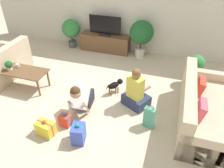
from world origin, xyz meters
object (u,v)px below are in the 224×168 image
Objects in this scene: coffee_table at (24,73)px; dog at (115,85)px; potted_plant_back_right at (141,34)px; tabletop_plant at (9,65)px; person_kneeling at (81,97)px; tv_console at (105,43)px; person_sitting at (136,93)px; tv at (105,27)px; gift_box_a at (65,120)px; potted_plant_back_left at (71,30)px; sofa_right at (202,110)px; gift_bag_a at (149,117)px; gift_box_c at (46,128)px; mug at (18,66)px; potted_plant_corner_right at (195,68)px; gift_box_b at (78,134)px.

coffee_table is 2.13m from dog.
potted_plant_back_right is 3.53m from tabletop_plant.
person_kneeling is at bearing 96.52° from dog.
tv_console is 2.71m from person_sitting.
tv reaches higher than gift_box_a.
dog is (2.02, -1.93, -0.36)m from potted_plant_back_left.
tabletop_plant is at bearing -121.05° from tv.
person_kneeling is at bearing 55.43° from person_sitting.
sofa_right is 2.34m from person_kneeling.
tv is (0.00, 0.00, 0.51)m from tv_console.
gift_box_a is (-0.14, -0.48, -0.23)m from person_kneeling.
tv is at bearing 123.15° from gift_bag_a.
gift_box_c is at bearing -71.59° from potted_plant_back_left.
mug reaches higher than dog.
potted_plant_back_left is at bearing 113.65° from gift_box_a.
potted_plant_corner_right is at bearing -21.13° from tv_console.
mug is at bearing -120.84° from tv.
gift_box_a is 2.53× the size of mug.
potted_plant_back_left is 2.82m from dog.
tv_console is (-2.76, 2.40, -0.04)m from sofa_right.
person_kneeling reaches higher than tabletop_plant.
tabletop_plant is (-0.32, -0.05, 0.17)m from coffee_table.
gift_box_a is (-0.61, -1.28, -0.09)m from dog.
gift_bag_a is at bearing -43.24° from potted_plant_back_left.
coffee_table reaches higher than gift_box_c.
person_kneeling is at bearing 73.22° from gift_box_a.
coffee_table is at bearing -115.78° from tv_console.
dog is 2.47m from tabletop_plant.
potted_plant_corner_right is at bearing -32.36° from potted_plant_back_right.
potted_plant_back_left is at bearing -177.40° from tv.
potted_plant_back_left is at bearing 165.50° from potted_plant_corner_right.
tv_console reaches higher than dog.
mug reaches higher than gift_box_b.
mug is at bearing 150.44° from gift_box_a.
gift_box_c is at bearing -121.95° from person_kneeling.
tv is 2.83m from potted_plant_corner_right.
coffee_table is at bearing -159.73° from potted_plant_corner_right.
person_kneeling reaches higher than potted_plant_corner_right.
dog is 3.21× the size of mug.
mug is at bearing -97.02° from potted_plant_back_left.
potted_plant_corner_right is 1.97m from gift_bag_a.
person_sitting is 2.95m from tabletop_plant.
sofa_right is 1.40m from potted_plant_corner_right.
tv is 1.08× the size of potted_plant_back_left.
tv is 8.02× the size of mug.
tabletop_plant is (-2.94, -0.18, 0.25)m from person_sitting.
gift_bag_a is at bearing -56.85° from tv.
tv is at bearing 177.40° from potted_plant_back_right.
gift_box_c is (-0.64, -0.03, -0.04)m from gift_box_b.
tv_console is 1.19m from potted_plant_back_right.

